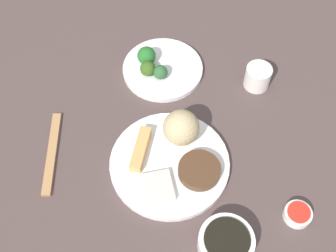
# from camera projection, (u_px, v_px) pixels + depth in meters

# --- Properties ---
(tabletop) EXTENTS (2.20, 2.20, 0.02)m
(tabletop) POSITION_uv_depth(u_px,v_px,m) (173.00, 173.00, 1.01)
(tabletop) COLOR #4C3B39
(tabletop) RESTS_ON ground
(main_plate) EXTENTS (0.27, 0.27, 0.02)m
(main_plate) POSITION_uv_depth(u_px,v_px,m) (170.00, 164.00, 1.00)
(main_plate) COLOR white
(main_plate) RESTS_ON tabletop
(rice_scoop) EXTENTS (0.08, 0.08, 0.08)m
(rice_scoop) POSITION_uv_depth(u_px,v_px,m) (181.00, 128.00, 0.99)
(rice_scoop) COLOR tan
(rice_scoop) RESTS_ON main_plate
(spring_roll) EXTENTS (0.06, 0.11, 0.02)m
(spring_roll) POSITION_uv_depth(u_px,v_px,m) (141.00, 149.00, 1.00)
(spring_roll) COLOR #DC9B56
(spring_roll) RESTS_ON main_plate
(crab_rangoon_wonton) EXTENTS (0.07, 0.07, 0.01)m
(crab_rangoon_wonton) POSITION_uv_depth(u_px,v_px,m) (157.00, 187.00, 0.95)
(crab_rangoon_wonton) COLOR beige
(crab_rangoon_wonton) RESTS_ON main_plate
(stir_fry_heap) EXTENTS (0.09, 0.09, 0.02)m
(stir_fry_heap) POSITION_uv_depth(u_px,v_px,m) (199.00, 170.00, 0.97)
(stir_fry_heap) COLOR #4B301D
(stir_fry_heap) RESTS_ON main_plate
(broccoli_plate) EXTENTS (0.21, 0.21, 0.01)m
(broccoli_plate) POSITION_uv_depth(u_px,v_px,m) (163.00, 69.00, 1.15)
(broccoli_plate) COLOR white
(broccoli_plate) RESTS_ON tabletop
(broccoli_floret_0) EXTENTS (0.04, 0.04, 0.04)m
(broccoli_floret_0) POSITION_uv_depth(u_px,v_px,m) (148.00, 69.00, 1.12)
(broccoli_floret_0) COLOR #37571C
(broccoli_floret_0) RESTS_ON broccoli_plate
(broccoli_floret_1) EXTENTS (0.04, 0.04, 0.04)m
(broccoli_floret_1) POSITION_uv_depth(u_px,v_px,m) (160.00, 72.00, 1.11)
(broccoli_floret_1) COLOR #2C5C2F
(broccoli_floret_1) RESTS_ON broccoli_plate
(broccoli_floret_2) EXTENTS (0.05, 0.05, 0.05)m
(broccoli_floret_2) POSITION_uv_depth(u_px,v_px,m) (147.00, 56.00, 1.14)
(broccoli_floret_2) COLOR #236727
(broccoli_floret_2) RESTS_ON broccoli_plate
(soy_sauce_bowl) EXTENTS (0.11, 0.11, 0.04)m
(soy_sauce_bowl) POSITION_uv_depth(u_px,v_px,m) (226.00, 243.00, 0.89)
(soy_sauce_bowl) COLOR white
(soy_sauce_bowl) RESTS_ON tabletop
(soy_sauce_bowl_liquid) EXTENTS (0.09, 0.09, 0.00)m
(soy_sauce_bowl_liquid) POSITION_uv_depth(u_px,v_px,m) (227.00, 239.00, 0.87)
(soy_sauce_bowl_liquid) COLOR black
(soy_sauce_bowl_liquid) RESTS_ON soy_sauce_bowl
(sauce_ramekin_sweet_and_sour) EXTENTS (0.06, 0.06, 0.02)m
(sauce_ramekin_sweet_and_sour) POSITION_uv_depth(u_px,v_px,m) (298.00, 214.00, 0.93)
(sauce_ramekin_sweet_and_sour) COLOR white
(sauce_ramekin_sweet_and_sour) RESTS_ON tabletop
(sauce_ramekin_sweet_and_sour_liquid) EXTENTS (0.05, 0.05, 0.00)m
(sauce_ramekin_sweet_and_sour_liquid) POSITION_uv_depth(u_px,v_px,m) (299.00, 212.00, 0.92)
(sauce_ramekin_sweet_and_sour_liquid) COLOR red
(sauce_ramekin_sweet_and_sour_liquid) RESTS_ON sauce_ramekin_sweet_and_sour
(teacup) EXTENTS (0.06, 0.06, 0.06)m
(teacup) POSITION_uv_depth(u_px,v_px,m) (258.00, 77.00, 1.11)
(teacup) COLOR silver
(teacup) RESTS_ON tabletop
(chopsticks_pair) EXTENTS (0.05, 0.22, 0.01)m
(chopsticks_pair) POSITION_uv_depth(u_px,v_px,m) (52.00, 153.00, 1.02)
(chopsticks_pair) COLOR #AE7D4E
(chopsticks_pair) RESTS_ON tabletop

